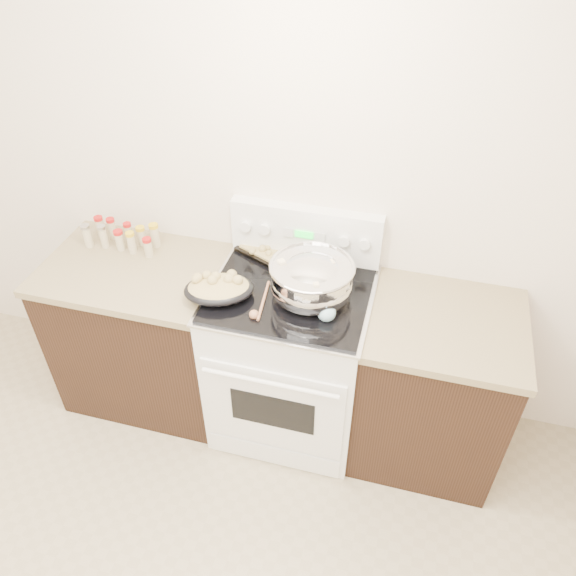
% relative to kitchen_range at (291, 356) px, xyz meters
% --- Properties ---
extents(counter_left, '(0.93, 0.67, 0.92)m').
position_rel_kitchen_range_xyz_m(counter_left, '(-0.83, 0.01, -0.03)').
color(counter_left, black).
rests_on(counter_left, ground).
extents(counter_right, '(0.73, 0.67, 0.92)m').
position_rel_kitchen_range_xyz_m(counter_right, '(0.73, 0.01, -0.03)').
color(counter_right, black).
rests_on(counter_right, ground).
extents(kitchen_range, '(0.78, 0.73, 1.22)m').
position_rel_kitchen_range_xyz_m(kitchen_range, '(0.00, 0.00, 0.00)').
color(kitchen_range, white).
rests_on(kitchen_range, ground).
extents(mixing_bowl, '(0.51, 0.51, 0.23)m').
position_rel_kitchen_range_xyz_m(mixing_bowl, '(0.10, -0.01, 0.54)').
color(mixing_bowl, silver).
rests_on(mixing_bowl, kitchen_range).
extents(roasting_pan, '(0.39, 0.33, 0.11)m').
position_rel_kitchen_range_xyz_m(roasting_pan, '(-0.31, -0.13, 0.50)').
color(roasting_pan, black).
rests_on(roasting_pan, kitchen_range).
extents(baking_sheet, '(0.47, 0.42, 0.06)m').
position_rel_kitchen_range_xyz_m(baking_sheet, '(-0.13, 0.27, 0.47)').
color(baking_sheet, black).
rests_on(baking_sheet, kitchen_range).
extents(wooden_spoon, '(0.06, 0.27, 0.04)m').
position_rel_kitchen_range_xyz_m(wooden_spoon, '(-0.11, -0.18, 0.46)').
color(wooden_spoon, '#B37551').
rests_on(wooden_spoon, kitchen_range).
extents(blue_ladle, '(0.09, 0.28, 0.10)m').
position_rel_kitchen_range_xyz_m(blue_ladle, '(0.20, -0.14, 0.49)').
color(blue_ladle, '#97C7E1').
rests_on(blue_ladle, kitchen_range).
extents(spice_jars, '(0.39, 0.15, 0.13)m').
position_rel_kitchen_range_xyz_m(spice_jars, '(-0.96, 0.16, 0.49)').
color(spice_jars, '#BFB28C').
rests_on(spice_jars, counter_left).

